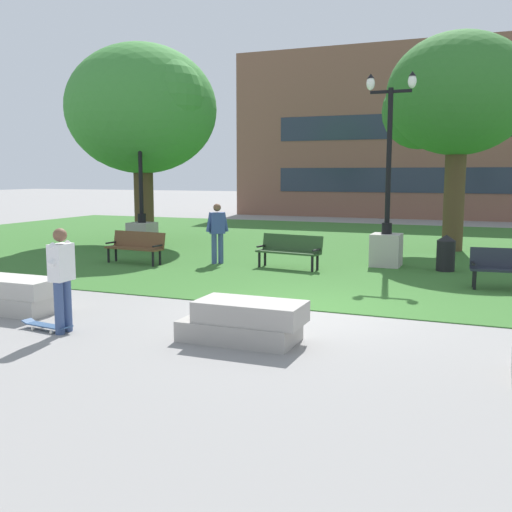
% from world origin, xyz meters
% --- Properties ---
extents(ground_plane, '(140.00, 140.00, 0.00)m').
position_xyz_m(ground_plane, '(0.00, 0.00, 0.00)').
color(ground_plane, gray).
extents(grass_lawn, '(40.00, 20.00, 0.02)m').
position_xyz_m(grass_lawn, '(0.00, 10.00, 0.01)').
color(grass_lawn, '#336628').
rests_on(grass_lawn, ground).
extents(concrete_block_center, '(1.83, 0.90, 0.64)m').
position_xyz_m(concrete_block_center, '(-5.12, -2.12, 0.31)').
color(concrete_block_center, '#B2ADA3').
rests_on(concrete_block_center, ground).
extents(concrete_block_left, '(1.92, 0.90, 0.64)m').
position_xyz_m(concrete_block_left, '(-0.28, -2.36, 0.31)').
color(concrete_block_left, '#9E9991').
rests_on(concrete_block_left, ground).
extents(person_skateboarder, '(0.25, 0.58, 1.71)m').
position_xyz_m(person_skateboarder, '(-3.21, -2.99, 0.97)').
color(person_skateboarder, '#384C7A').
rests_on(person_skateboarder, ground).
extents(skateboard, '(1.04, 0.33, 0.14)m').
position_xyz_m(skateboard, '(-3.55, -3.00, 0.09)').
color(skateboard, '#2D4C75').
rests_on(skateboard, ground).
extents(park_bench_near_left, '(1.84, 0.71, 0.90)m').
position_xyz_m(park_bench_near_left, '(-6.30, 3.82, 0.54)').
color(park_bench_near_left, brown).
rests_on(park_bench_near_left, grass_lawn).
extents(park_bench_near_right, '(1.86, 0.79, 0.90)m').
position_xyz_m(park_bench_near_right, '(-1.93, 4.64, 0.54)').
color(park_bench_near_right, '#284723').
rests_on(park_bench_near_right, grass_lawn).
extents(lamp_post_left, '(1.32, 0.80, 5.30)m').
position_xyz_m(lamp_post_left, '(-7.96, 6.73, 1.09)').
color(lamp_post_left, gray).
rests_on(lamp_post_left, grass_lawn).
extents(lamp_post_right, '(1.32, 0.80, 5.23)m').
position_xyz_m(lamp_post_right, '(0.43, 5.98, 1.07)').
color(lamp_post_right, '#ADA89E').
rests_on(lamp_post_right, grass_lawn).
extents(tree_far_left, '(4.85, 4.62, 7.06)m').
position_xyz_m(tree_far_left, '(1.82, 10.27, 5.03)').
color(tree_far_left, '#4C3823').
rests_on(tree_far_left, grass_lawn).
extents(tree_far_right, '(5.71, 5.44, 7.18)m').
position_xyz_m(tree_far_right, '(-8.99, 8.42, 4.81)').
color(tree_far_right, '#4C3823').
rests_on(tree_far_right, grass_lawn).
extents(trash_bin, '(0.49, 0.49, 0.96)m').
position_xyz_m(trash_bin, '(2.03, 5.74, 0.50)').
color(trash_bin, black).
rests_on(trash_bin, grass_lawn).
extents(person_bystander_near_lawn, '(0.58, 0.48, 1.71)m').
position_xyz_m(person_bystander_near_lawn, '(-4.12, 4.66, 0.98)').
color(person_bystander_near_lawn, '#384C7A').
rests_on(person_bystander_near_lawn, grass_lawn).
extents(building_facade_distant, '(23.49, 1.03, 9.84)m').
position_xyz_m(building_facade_distant, '(-0.33, 24.50, 4.91)').
color(building_facade_distant, brown).
rests_on(building_facade_distant, ground).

